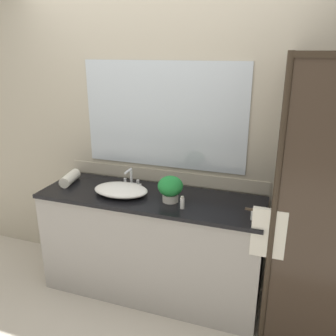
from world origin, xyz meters
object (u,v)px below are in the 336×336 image
(faucet, at_px, (131,180))
(rolled_towel_near_edge, at_px, (70,178))
(sink_basin, at_px, (121,190))
(amenity_bottle_body_wash, at_px, (253,215))
(potted_plant, at_px, (170,188))
(amenity_bottle_conditioner, at_px, (182,203))

(faucet, xyz_separation_m, rolled_towel_near_edge, (-0.53, -0.11, -0.01))
(sink_basin, distance_m, rolled_towel_near_edge, 0.53)
(amenity_bottle_body_wash, height_order, rolled_towel_near_edge, rolled_towel_near_edge)
(potted_plant, distance_m, rolled_towel_near_edge, 0.95)
(potted_plant, xyz_separation_m, amenity_bottle_body_wash, (0.63, -0.10, -0.08))
(potted_plant, bearing_deg, amenity_bottle_conditioner, -36.44)
(sink_basin, height_order, amenity_bottle_conditioner, amenity_bottle_conditioner)
(sink_basin, relative_size, rolled_towel_near_edge, 1.77)
(sink_basin, xyz_separation_m, potted_plant, (0.42, -0.00, 0.08))
(sink_basin, xyz_separation_m, faucet, (0.00, 0.19, 0.01))
(potted_plant, distance_m, amenity_bottle_conditioner, 0.17)
(sink_basin, height_order, amenity_bottle_body_wash, amenity_bottle_body_wash)
(rolled_towel_near_edge, bearing_deg, potted_plant, -4.82)
(faucet, xyz_separation_m, potted_plant, (0.42, -0.19, 0.06))
(amenity_bottle_body_wash, relative_size, amenity_bottle_conditioner, 0.83)
(amenity_bottle_conditioner, distance_m, rolled_towel_near_edge, 1.08)
(sink_basin, distance_m, faucet, 0.19)
(sink_basin, height_order, rolled_towel_near_edge, rolled_towel_near_edge)
(faucet, bearing_deg, potted_plant, -24.74)
(potted_plant, bearing_deg, amenity_bottle_body_wash, -9.42)
(faucet, distance_m, rolled_towel_near_edge, 0.54)
(amenity_bottle_body_wash, bearing_deg, sink_basin, 174.23)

